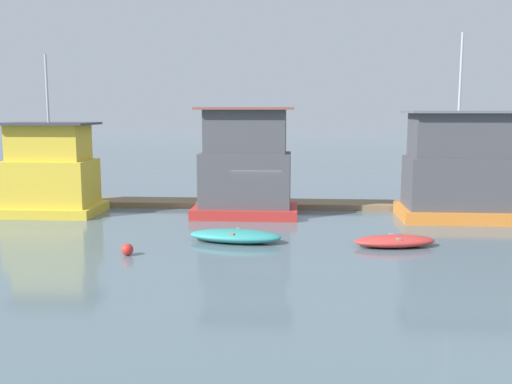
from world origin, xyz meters
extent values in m
plane|color=slate|center=(0.00, 0.00, 0.00)|extent=(200.00, 200.00, 0.00)
cube|color=#846B4C|center=(0.00, 3.07, 0.15)|extent=(33.80, 2.14, 0.30)
cube|color=gold|center=(-10.81, -0.15, 0.24)|extent=(5.00, 3.47, 0.48)
cube|color=gold|center=(-10.81, -0.15, 1.66)|extent=(4.37, 2.84, 2.35)
cube|color=gold|center=(-10.81, -0.15, 3.74)|extent=(3.77, 2.24, 1.82)
cube|color=#38383D|center=(-10.81, -0.15, 4.71)|extent=(4.67, 3.14, 0.12)
cylinder|color=#B2B2B7|center=(-10.76, -0.15, 6.49)|extent=(0.12, 0.12, 3.43)
cube|color=red|center=(-0.63, 0.11, 0.25)|extent=(5.35, 3.31, 0.50)
cube|color=#4C4C51|center=(-0.63, 0.11, 1.87)|extent=(4.58, 2.54, 2.75)
cube|color=#4C4C51|center=(-0.63, 0.11, 4.34)|extent=(4.09, 2.05, 2.18)
cube|color=brown|center=(-0.63, 0.11, 5.49)|extent=(4.88, 2.84, 0.12)
cube|color=orange|center=(10.13, -0.05, 0.29)|extent=(5.94, 3.57, 0.58)
cube|color=#4C4C51|center=(10.13, -0.05, 1.84)|extent=(5.32, 2.95, 2.52)
cube|color=#4C4C51|center=(10.13, -0.05, 4.18)|extent=(4.95, 2.57, 2.17)
cube|color=slate|center=(10.13, -0.05, 5.32)|extent=(5.62, 3.25, 0.12)
cylinder|color=#B2B2B7|center=(9.86, -0.05, 7.24)|extent=(0.12, 0.12, 3.72)
ellipsoid|color=teal|center=(-0.50, -5.87, 0.26)|extent=(4.01, 1.97, 0.52)
cube|color=#997F60|center=(-0.50, -5.87, 0.44)|extent=(0.32, 1.27, 0.08)
ellipsoid|color=red|center=(5.94, -6.19, 0.23)|extent=(3.46, 1.87, 0.46)
cube|color=#997F60|center=(5.94, -6.19, 0.39)|extent=(0.35, 1.12, 0.08)
cylinder|color=brown|center=(8.13, 1.76, 0.82)|extent=(0.28, 0.28, 1.63)
cylinder|color=brown|center=(11.44, 1.76, 1.02)|extent=(0.31, 0.31, 2.04)
sphere|color=red|center=(-4.29, -8.35, 0.23)|extent=(0.45, 0.45, 0.45)
camera|label=1|loc=(2.07, -28.75, 5.40)|focal=40.00mm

